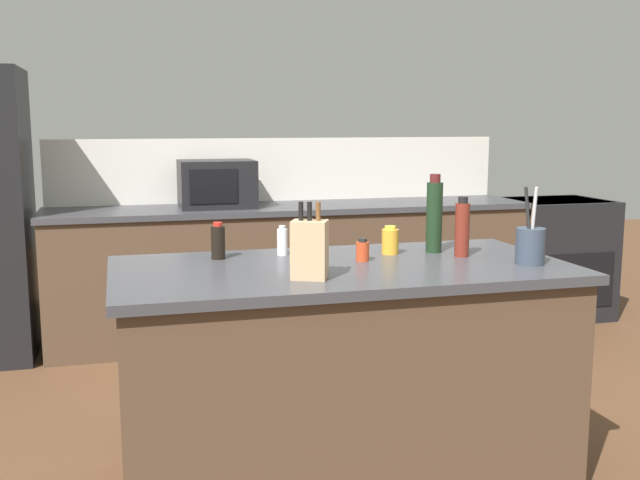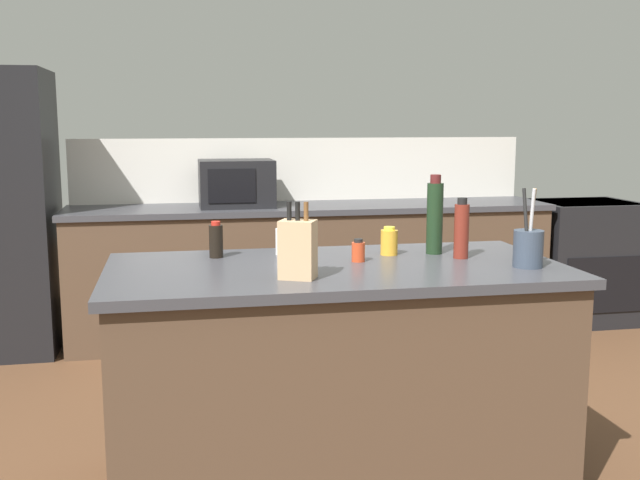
{
  "view_description": "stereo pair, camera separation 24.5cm",
  "coord_description": "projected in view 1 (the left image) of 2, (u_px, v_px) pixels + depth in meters",
  "views": [
    {
      "loc": [
        -0.88,
        -2.89,
        1.53
      ],
      "look_at": [
        0.0,
        0.35,
        0.99
      ],
      "focal_mm": 42.0,
      "sensor_mm": 36.0,
      "label": 1
    },
    {
      "loc": [
        -0.64,
        -2.94,
        1.53
      ],
      "look_at": [
        0.0,
        0.35,
        0.99
      ],
      "focal_mm": 42.0,
      "sensor_mm": 36.0,
      "label": 2
    }
  ],
  "objects": [
    {
      "name": "honey_jar",
      "position": [
        390.0,
        241.0,
        3.32
      ],
      "size": [
        0.08,
        0.08,
        0.13
      ],
      "color": "gold",
      "rests_on": "kitchen_island"
    },
    {
      "name": "utensil_crock",
      "position": [
        530.0,
        244.0,
        3.08
      ],
      "size": [
        0.12,
        0.12,
        0.32
      ],
      "color": "#333D4C",
      "rests_on": "kitchen_island"
    },
    {
      "name": "salt_shaker",
      "position": [
        282.0,
        241.0,
        3.29
      ],
      "size": [
        0.05,
        0.05,
        0.13
      ],
      "color": "silver",
      "rests_on": "kitchen_island"
    },
    {
      "name": "knife_block",
      "position": [
        310.0,
        249.0,
        2.79
      ],
      "size": [
        0.16,
        0.15,
        0.29
      ],
      "rotation": [
        0.0,
        0.0,
        -0.43
      ],
      "color": "tan",
      "rests_on": "kitchen_island"
    },
    {
      "name": "wall_backsplash",
      "position": [
        282.0,
        169.0,
        5.51
      ],
      "size": [
        3.34,
        0.03,
        0.46
      ],
      "primitive_type": "cube",
      "color": "beige",
      "rests_on": "back_counter_run"
    },
    {
      "name": "range_oven",
      "position": [
        554.0,
        257.0,
        5.87
      ],
      "size": [
        0.76,
        0.65,
        0.92
      ],
      "color": "black",
      "rests_on": "ground_plane"
    },
    {
      "name": "wine_bottle",
      "position": [
        434.0,
        216.0,
        3.35
      ],
      "size": [
        0.07,
        0.07,
        0.35
      ],
      "color": "black",
      "rests_on": "kitchen_island"
    },
    {
      "name": "vinegar_bottle",
      "position": [
        462.0,
        228.0,
        3.25
      ],
      "size": [
        0.06,
        0.06,
        0.26
      ],
      "color": "maroon",
      "rests_on": "kitchen_island"
    },
    {
      "name": "back_counter_run",
      "position": [
        292.0,
        271.0,
        5.32
      ],
      "size": [
        3.38,
        0.66,
        0.94
      ],
      "color": "#4C3828",
      "rests_on": "ground_plane"
    },
    {
      "name": "ground_plane",
      "position": [
        341.0,
        479.0,
        3.22
      ],
      "size": [
        14.0,
        14.0,
        0.0
      ],
      "primitive_type": "plane",
      "color": "brown"
    },
    {
      "name": "microwave",
      "position": [
        217.0,
        184.0,
        5.08
      ],
      "size": [
        0.51,
        0.39,
        0.32
      ],
      "color": "black",
      "rests_on": "back_counter_run"
    },
    {
      "name": "spice_jar_paprika",
      "position": [
        363.0,
        251.0,
        3.15
      ],
      "size": [
        0.06,
        0.06,
        0.1
      ],
      "color": "#B73D1E",
      "rests_on": "kitchen_island"
    },
    {
      "name": "kitchen_island",
      "position": [
        342.0,
        374.0,
        3.15
      ],
      "size": [
        1.86,
        0.93,
        0.94
      ],
      "color": "#4C3828",
      "rests_on": "ground_plane"
    },
    {
      "name": "soy_sauce_bottle",
      "position": [
        218.0,
        242.0,
        3.2
      ],
      "size": [
        0.06,
        0.06,
        0.16
      ],
      "color": "black",
      "rests_on": "kitchen_island"
    }
  ]
}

